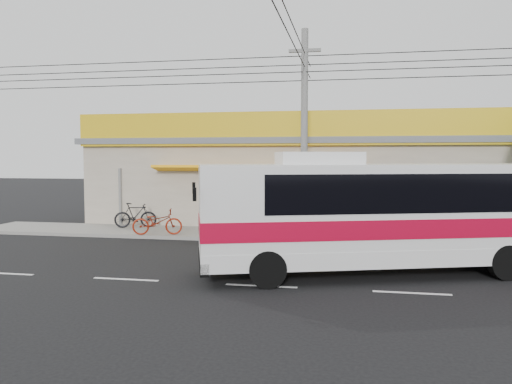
# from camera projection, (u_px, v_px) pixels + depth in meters

# --- Properties ---
(ground) EXTENTS (120.00, 120.00, 0.00)m
(ground) POSITION_uv_depth(u_px,v_px,m) (275.00, 266.00, 16.21)
(ground) COLOR black
(ground) RESTS_ON ground
(sidewalk) EXTENTS (30.00, 3.20, 0.15)m
(sidewalk) POSITION_uv_depth(u_px,v_px,m) (294.00, 236.00, 22.09)
(sidewalk) COLOR gray
(sidewalk) RESTS_ON ground
(lane_markings) EXTENTS (50.00, 0.12, 0.01)m
(lane_markings) POSITION_uv_depth(u_px,v_px,m) (261.00, 286.00, 13.76)
(lane_markings) COLOR silver
(lane_markings) RESTS_ON ground
(storefront_building) EXTENTS (22.60, 9.20, 5.70)m
(storefront_building) POSITION_uv_depth(u_px,v_px,m) (305.00, 180.00, 27.37)
(storefront_building) COLOR gray
(storefront_building) RESTS_ON ground
(coach_bus) EXTENTS (12.21, 6.12, 3.70)m
(coach_bus) POSITION_uv_depth(u_px,v_px,m) (405.00, 209.00, 15.08)
(coach_bus) COLOR silver
(coach_bus) RESTS_ON ground
(motorbike_red) EXTENTS (2.29, 1.30, 1.14)m
(motorbike_red) POSITION_uv_depth(u_px,v_px,m) (157.00, 222.00, 21.86)
(motorbike_red) COLOR maroon
(motorbike_red) RESTS_ON sidewalk
(motorbike_dark) EXTENTS (2.08, 1.20, 1.20)m
(motorbike_dark) POSITION_uv_depth(u_px,v_px,m) (135.00, 215.00, 24.07)
(motorbike_dark) COLOR black
(motorbike_dark) RESTS_ON sidewalk
(utility_pole) EXTENTS (34.00, 14.00, 8.80)m
(utility_pole) POSITION_uv_depth(u_px,v_px,m) (305.00, 67.00, 20.47)
(utility_pole) COLOR slate
(utility_pole) RESTS_ON ground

